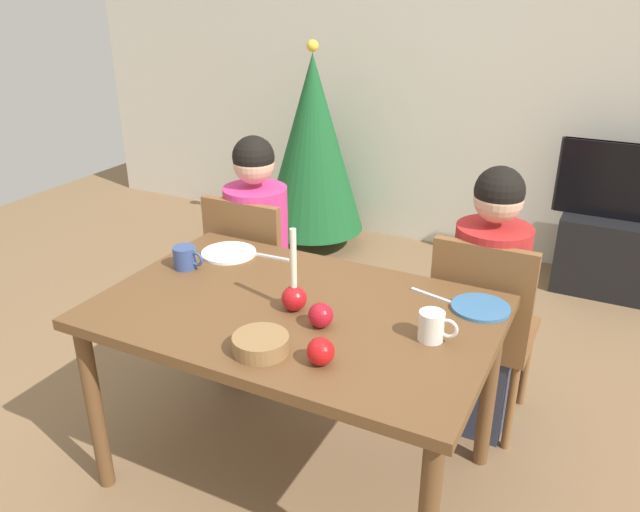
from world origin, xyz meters
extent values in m
plane|color=brown|center=(0.00, 0.00, 0.00)|extent=(7.68, 7.68, 0.00)
cube|color=beige|center=(0.00, 2.60, 1.30)|extent=(6.40, 0.10, 2.60)
cube|color=brown|center=(0.00, 0.00, 0.73)|extent=(1.40, 0.90, 0.04)
cylinder|color=brown|center=(-0.64, -0.39, 0.35)|extent=(0.06, 0.06, 0.71)
cylinder|color=brown|center=(-0.64, 0.39, 0.35)|extent=(0.06, 0.06, 0.71)
cylinder|color=brown|center=(0.64, 0.39, 0.35)|extent=(0.06, 0.06, 0.71)
cube|color=brown|center=(-0.56, 0.69, 0.43)|extent=(0.40, 0.40, 0.04)
cube|color=brown|center=(-0.56, 0.51, 0.68)|extent=(0.40, 0.04, 0.45)
cylinder|color=brown|center=(-0.39, 0.86, 0.21)|extent=(0.04, 0.04, 0.41)
cylinder|color=brown|center=(-0.73, 0.86, 0.21)|extent=(0.04, 0.04, 0.41)
cylinder|color=brown|center=(-0.39, 0.52, 0.21)|extent=(0.04, 0.04, 0.41)
cylinder|color=brown|center=(-0.73, 0.52, 0.21)|extent=(0.04, 0.04, 0.41)
cube|color=brown|center=(0.55, 0.69, 0.43)|extent=(0.40, 0.40, 0.04)
cube|color=brown|center=(0.55, 0.51, 0.68)|extent=(0.40, 0.04, 0.45)
cylinder|color=brown|center=(0.72, 0.86, 0.21)|extent=(0.04, 0.04, 0.41)
cylinder|color=brown|center=(0.38, 0.86, 0.21)|extent=(0.04, 0.04, 0.41)
cylinder|color=brown|center=(0.72, 0.52, 0.21)|extent=(0.04, 0.04, 0.41)
cylinder|color=brown|center=(0.38, 0.52, 0.21)|extent=(0.04, 0.04, 0.41)
cube|color=#33384C|center=(-0.56, 0.64, 0.23)|extent=(0.28, 0.28, 0.45)
cylinder|color=#D1337A|center=(-0.56, 0.64, 0.69)|extent=(0.30, 0.30, 0.48)
sphere|color=tan|center=(-0.56, 0.64, 1.04)|extent=(0.19, 0.19, 0.19)
sphere|color=black|center=(-0.56, 0.64, 1.07)|extent=(0.19, 0.19, 0.19)
cube|color=#33384C|center=(0.55, 0.64, 0.23)|extent=(0.28, 0.28, 0.45)
cylinder|color=#AD2323|center=(0.55, 0.64, 0.69)|extent=(0.30, 0.30, 0.48)
sphere|color=tan|center=(0.55, 0.64, 1.04)|extent=(0.19, 0.19, 0.19)
sphere|color=black|center=(0.55, 0.64, 1.07)|extent=(0.19, 0.19, 0.19)
cube|color=black|center=(0.98, 2.30, 0.24)|extent=(0.64, 0.40, 0.48)
cube|color=black|center=(0.98, 2.30, 0.71)|extent=(0.79, 0.04, 0.46)
cube|color=black|center=(0.98, 2.30, 0.71)|extent=(0.76, 0.05, 0.46)
cylinder|color=brown|center=(-1.02, 2.12, 0.07)|extent=(0.08, 0.08, 0.14)
cone|color=#195628|center=(-1.02, 2.12, 0.75)|extent=(0.72, 0.72, 1.23)
sphere|color=yellow|center=(-1.02, 2.12, 1.41)|extent=(0.08, 0.08, 0.08)
sphere|color=red|center=(0.01, -0.02, 0.80)|extent=(0.09, 0.09, 0.09)
cylinder|color=#EFE5C6|center=(0.01, -0.02, 0.95)|extent=(0.02, 0.02, 0.22)
cylinder|color=white|center=(-0.47, 0.28, 0.76)|extent=(0.23, 0.23, 0.01)
cylinder|color=teal|center=(0.59, 0.28, 0.76)|extent=(0.21, 0.21, 0.01)
cylinder|color=#33477F|center=(-0.55, 0.09, 0.79)|extent=(0.09, 0.09, 0.09)
torus|color=#33477F|center=(-0.50, 0.09, 0.80)|extent=(0.06, 0.01, 0.06)
cylinder|color=silver|center=(0.50, 0.01, 0.80)|extent=(0.08, 0.08, 0.10)
torus|color=silver|center=(0.55, 0.01, 0.80)|extent=(0.07, 0.01, 0.07)
cube|color=silver|center=(-0.30, 0.33, 0.75)|extent=(0.18, 0.02, 0.01)
cube|color=silver|center=(0.41, 0.30, 0.75)|extent=(0.18, 0.06, 0.01)
cylinder|color=olive|center=(0.04, -0.30, 0.78)|extent=(0.18, 0.18, 0.05)
sphere|color=red|center=(0.24, -0.27, 0.79)|extent=(0.09, 0.09, 0.09)
sphere|color=#AC1321|center=(0.14, -0.08, 0.79)|extent=(0.09, 0.09, 0.09)
camera|label=1|loc=(0.96, -1.71, 1.82)|focal=35.29mm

